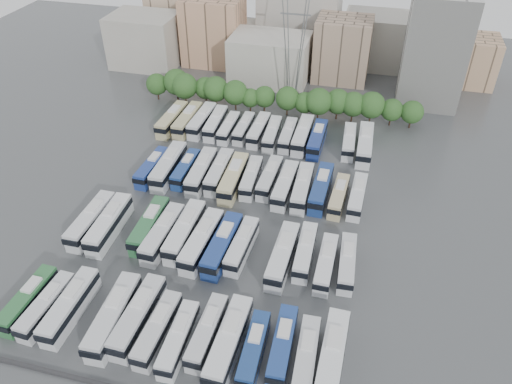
% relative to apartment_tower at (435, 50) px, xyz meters
% --- Properties ---
extents(ground, '(220.00, 220.00, 0.00)m').
position_rel_apartment_tower_xyz_m(ground, '(-34.00, -58.00, -13.00)').
color(ground, '#424447').
rests_on(ground, ground).
extents(tree_line, '(66.02, 7.81, 8.03)m').
position_rel_apartment_tower_xyz_m(tree_line, '(-35.33, -15.89, -8.61)').
color(tree_line, black).
rests_on(tree_line, ground).
extents(city_buildings, '(102.00, 35.00, 20.00)m').
position_rel_apartment_tower_xyz_m(city_buildings, '(-41.46, 13.86, -5.13)').
color(city_buildings, '#9E998E').
rests_on(city_buildings, ground).
extents(apartment_tower, '(14.00, 14.00, 26.00)m').
position_rel_apartment_tower_xyz_m(apartment_tower, '(0.00, 0.00, 0.00)').
color(apartment_tower, silver).
rests_on(apartment_tower, ground).
extents(electricity_pylon, '(9.00, 6.91, 33.83)m').
position_rel_apartment_tower_xyz_m(electricity_pylon, '(-32.00, -8.00, 5.66)').
color(electricity_pylon, slate).
rests_on(electricity_pylon, ground).
extents(bus_r0_s0, '(2.77, 11.42, 3.57)m').
position_rel_apartment_tower_xyz_m(bus_r0_s0, '(-55.42, -82.37, -11.25)').
color(bus_r0_s0, '#2E6D3B').
rests_on(bus_r0_s0, ground).
extents(bus_r0_s1, '(2.99, 11.29, 3.51)m').
position_rel_apartment_tower_xyz_m(bus_r0_s1, '(-52.30, -82.70, -11.28)').
color(bus_r0_s1, silver).
rests_on(bus_r0_s1, ground).
extents(bus_r0_s2, '(2.77, 12.49, 3.92)m').
position_rel_apartment_tower_xyz_m(bus_r0_s2, '(-48.99, -82.04, -11.08)').
color(bus_r0_s2, silver).
rests_on(bus_r0_s2, ground).
extents(bus_r0_s4, '(3.57, 13.57, 4.22)m').
position_rel_apartment_tower_xyz_m(bus_r0_s4, '(-42.19, -82.22, -10.93)').
color(bus_r0_s4, silver).
rests_on(bus_r0_s4, ground).
extents(bus_r0_s5, '(3.09, 13.05, 4.08)m').
position_rel_apartment_tower_xyz_m(bus_r0_s5, '(-38.97, -81.37, -11.00)').
color(bus_r0_s5, silver).
rests_on(bus_r0_s5, ground).
extents(bus_r0_s6, '(2.80, 11.60, 3.62)m').
position_rel_apartment_tower_xyz_m(bus_r0_s6, '(-35.62, -82.60, -11.22)').
color(bus_r0_s6, silver).
rests_on(bus_r0_s6, ground).
extents(bus_r0_s7, '(2.71, 11.17, 3.49)m').
position_rel_apartment_tower_xyz_m(bus_r0_s7, '(-32.39, -83.31, -11.29)').
color(bus_r0_s7, silver).
rests_on(bus_r0_s7, ground).
extents(bus_r0_s8, '(2.68, 11.33, 3.54)m').
position_rel_apartment_tower_xyz_m(bus_r0_s8, '(-29.09, -81.31, -11.26)').
color(bus_r0_s8, silver).
rests_on(bus_r0_s8, ground).
extents(bus_r0_s9, '(3.15, 13.30, 4.16)m').
position_rel_apartment_tower_xyz_m(bus_r0_s9, '(-25.81, -82.23, -10.96)').
color(bus_r0_s9, silver).
rests_on(bus_r0_s9, ground).
extents(bus_r0_s10, '(2.71, 10.97, 3.42)m').
position_rel_apartment_tower_xyz_m(bus_r0_s10, '(-22.45, -82.43, -11.32)').
color(bus_r0_s10, navy).
rests_on(bus_r0_s10, ground).
extents(bus_r0_s11, '(2.89, 11.43, 3.56)m').
position_rel_apartment_tower_xyz_m(bus_r0_s11, '(-19.01, -80.90, -11.25)').
color(bus_r0_s11, navy).
rests_on(bus_r0_s11, ground).
extents(bus_r0_s12, '(2.94, 11.54, 3.59)m').
position_rel_apartment_tower_xyz_m(bus_r0_s12, '(-15.73, -82.01, -11.24)').
color(bus_r0_s12, silver).
rests_on(bus_r0_s12, ground).
extents(bus_r0_s13, '(3.15, 13.37, 4.18)m').
position_rel_apartment_tower_xyz_m(bus_r0_s13, '(-12.59, -81.37, -10.95)').
color(bus_r0_s13, white).
rests_on(bus_r0_s13, ground).
extents(bus_r1_s0, '(2.85, 12.91, 4.05)m').
position_rel_apartment_tower_xyz_m(bus_r1_s0, '(-55.41, -64.65, -11.01)').
color(bus_r1_s0, silver).
rests_on(bus_r1_s0, ground).
extents(bus_r1_s1, '(3.40, 13.33, 4.15)m').
position_rel_apartment_tower_xyz_m(bus_r1_s1, '(-52.01, -64.79, -10.96)').
color(bus_r1_s1, white).
rests_on(bus_r1_s1, ground).
extents(bus_r1_s3, '(3.10, 12.52, 3.90)m').
position_rel_apartment_tower_xyz_m(bus_r1_s3, '(-45.38, -63.34, -11.08)').
color(bus_r1_s3, '#2E6B3E').
rests_on(bus_r1_s3, ground).
extents(bus_r1_s4, '(3.17, 12.82, 4.00)m').
position_rel_apartment_tower_xyz_m(bus_r1_s4, '(-42.41, -64.73, -11.04)').
color(bus_r1_s4, silver).
rests_on(bus_r1_s4, ground).
extents(bus_r1_s5, '(2.93, 13.30, 4.17)m').
position_rel_apartment_tower_xyz_m(bus_r1_s5, '(-39.06, -63.42, -10.95)').
color(bus_r1_s5, silver).
rests_on(bus_r1_s5, ground).
extents(bus_r1_s6, '(3.58, 13.39, 4.16)m').
position_rel_apartment_tower_xyz_m(bus_r1_s6, '(-35.59, -64.92, -10.96)').
color(bus_r1_s6, silver).
rests_on(bus_r1_s6, ground).
extents(bus_r1_s7, '(3.31, 13.20, 4.11)m').
position_rel_apartment_tower_xyz_m(bus_r1_s7, '(-32.14, -64.99, -10.98)').
color(bus_r1_s7, navy).
rests_on(bus_r1_s7, ground).
extents(bus_r1_s8, '(3.01, 11.64, 3.62)m').
position_rel_apartment_tower_xyz_m(bus_r1_s8, '(-29.20, -64.11, -11.22)').
color(bus_r1_s8, silver).
rests_on(bus_r1_s8, ground).
extents(bus_r1_s10, '(3.13, 13.02, 4.07)m').
position_rel_apartment_tower_xyz_m(bus_r1_s10, '(-22.37, -64.95, -11.00)').
color(bus_r1_s10, silver).
rests_on(bus_r1_s10, ground).
extents(bus_r1_s11, '(2.73, 11.48, 3.58)m').
position_rel_apartment_tower_xyz_m(bus_r1_s11, '(-19.15, -62.97, -11.24)').
color(bus_r1_s11, silver).
rests_on(bus_r1_s11, ground).
extents(bus_r1_s12, '(2.52, 11.23, 3.52)m').
position_rel_apartment_tower_xyz_m(bus_r1_s12, '(-15.64, -64.76, -11.27)').
color(bus_r1_s12, silver).
rests_on(bus_r1_s12, ground).
extents(bus_r1_s13, '(2.95, 11.21, 3.49)m').
position_rel_apartment_tower_xyz_m(bus_r1_s13, '(-12.52, -63.76, -11.29)').
color(bus_r1_s13, silver).
rests_on(bus_r1_s13, ground).
extents(bus_r2_s1, '(2.92, 11.58, 3.61)m').
position_rel_apartment_tower_xyz_m(bus_r2_s1, '(-52.11, -47.01, -11.23)').
color(bus_r2_s1, navy).
rests_on(bus_r2_s1, ground).
extents(bus_r2_s2, '(3.34, 13.73, 4.29)m').
position_rel_apartment_tower_xyz_m(bus_r2_s2, '(-48.97, -46.27, -10.90)').
color(bus_r2_s2, silver).
rests_on(bus_r2_s2, ground).
extents(bus_r2_s3, '(2.43, 11.03, 3.46)m').
position_rel_apartment_tower_xyz_m(bus_r2_s3, '(-45.64, -45.76, -11.30)').
color(bus_r2_s3, navy).
rests_on(bus_r2_s3, ground).
extents(bus_r2_s4, '(3.30, 13.11, 4.09)m').
position_rel_apartment_tower_xyz_m(bus_r2_s4, '(-42.26, -46.27, -10.99)').
color(bus_r2_s4, silver).
rests_on(bus_r2_s4, ground).
extents(bus_r2_s5, '(3.02, 12.52, 3.91)m').
position_rel_apartment_tower_xyz_m(bus_r2_s5, '(-38.94, -45.36, -11.08)').
color(bus_r2_s5, silver).
rests_on(bus_r2_s5, ground).
extents(bus_r2_s6, '(3.28, 13.39, 4.18)m').
position_rel_apartment_tower_xyz_m(bus_r2_s6, '(-35.64, -46.89, -10.95)').
color(bus_r2_s6, beige).
rests_on(bus_r2_s6, ground).
extents(bus_r2_s7, '(3.07, 11.50, 3.57)m').
position_rel_apartment_tower_xyz_m(bus_r2_s7, '(-32.55, -45.54, -11.25)').
color(bus_r2_s7, silver).
rests_on(bus_r2_s7, ground).
extents(bus_r2_s8, '(2.87, 11.74, 3.66)m').
position_rel_apartment_tower_xyz_m(bus_r2_s8, '(-29.13, -44.75, -11.20)').
color(bus_r2_s8, silver).
rests_on(bus_r2_s8, ground).
extents(bus_r2_s9, '(2.96, 12.54, 3.92)m').
position_rel_apartment_tower_xyz_m(bus_r2_s9, '(-25.79, -46.52, -11.08)').
color(bus_r2_s9, silver).
rests_on(bus_r2_s9, ground).
extents(bus_r2_s10, '(3.09, 12.66, 3.95)m').
position_rel_apartment_tower_xyz_m(bus_r2_s10, '(-22.55, -46.53, -11.06)').
color(bus_r2_s10, silver).
rests_on(bus_r2_s10, ground).
extents(bus_r2_s11, '(3.12, 12.96, 4.05)m').
position_rel_apartment_tower_xyz_m(bus_r2_s11, '(-19.18, -45.87, -11.01)').
color(bus_r2_s11, navy).
rests_on(bus_r2_s11, ground).
extents(bus_r2_s12, '(2.90, 11.06, 3.44)m').
position_rel_apartment_tower_xyz_m(bus_r2_s12, '(-15.77, -47.10, -11.31)').
color(bus_r2_s12, '#C7B588').
rests_on(bus_r2_s12, ground).
extents(bus_r2_s13, '(2.86, 11.51, 3.59)m').
position_rel_apartment_tower_xyz_m(bus_r2_s13, '(-12.51, -46.40, -11.24)').
color(bus_r2_s13, silver).
rests_on(bus_r2_s13, ground).
extents(bus_r3_s0, '(3.17, 12.97, 4.05)m').
position_rel_apartment_tower_xyz_m(bus_r3_s0, '(-55.55, -28.26, -11.01)').
color(bus_r3_s0, '#C3B986').
rests_on(bus_r3_s0, ground).
extents(bus_r3_s1, '(2.96, 12.91, 4.04)m').
position_rel_apartment_tower_xyz_m(bus_r3_s1, '(-52.05, -27.68, -11.02)').
color(bus_r3_s1, '#BFB483').
rests_on(bus_r3_s1, ground).
extents(bus_r3_s2, '(3.07, 12.71, 3.97)m').
position_rel_apartment_tower_xyz_m(bus_r3_s2, '(-48.89, -26.99, -11.05)').
color(bus_r3_s2, silver).
rests_on(bus_r3_s2, ground).
extents(bus_r3_s3, '(3.12, 12.18, 3.79)m').
position_rel_apartment_tower_xyz_m(bus_r3_s3, '(-45.60, -27.23, -11.14)').
color(bus_r3_s3, silver).
rests_on(bus_r3_s3, ground).
extents(bus_r3_s4, '(2.40, 10.88, 3.41)m').
position_rel_apartment_tower_xyz_m(bus_r3_s4, '(-42.25, -28.22, -11.32)').
color(bus_r3_s4, silver).
rests_on(bus_r3_s4, ground).
extents(bus_r3_s5, '(2.47, 10.89, 3.41)m').
position_rel_apartment_tower_xyz_m(bus_r3_s5, '(-38.99, -27.53, -11.33)').
color(bus_r3_s5, silver).
rests_on(bus_r3_s5, ground).
extents(bus_r3_s6, '(2.80, 11.86, 3.71)m').
position_rel_apartment_tower_xyz_m(bus_r3_s6, '(-35.54, -27.69, -11.18)').
color(bus_r3_s6, silver).
rests_on(bus_r3_s6, ground).
extents(bus_r3_s7, '(3.06, 11.69, 3.63)m').
position_rel_apartment_tower_xyz_m(bus_r3_s7, '(-32.35, -28.58, -11.22)').
color(bus_r3_s7, silver).
rests_on(bus_r3_s7, ground).
extents(bus_r3_s8, '(2.65, 11.27, 3.52)m').
position_rel_apartment_tower_xyz_m(bus_r3_s8, '(-28.97, -28.11, -11.27)').
color(bus_r3_s8, silver).
rests_on(bus_r3_s8, ground).
extents(bus_r3_s9, '(2.91, 13.07, 4.10)m').
position_rel_apartment_tower_xyz_m(bus_r3_s9, '(-25.83, -27.76, -10.99)').
color(bus_r3_s9, silver).
rests_on(bus_r3_s9, ground).
extents(bus_r3_s10, '(2.82, 12.51, 3.92)m').
position_rel_apartment_tower_xyz_m(bus_r3_s10, '(-22.56, -28.55, -11.08)').
color(bus_r3_s10, navy).
rests_on(bus_r3_s10, ground).
extents(bus_r3_s12, '(3.12, 11.72, 3.64)m').
position_rel_apartment_tower_xyz_m(bus_r3_s12, '(-15.96, -27.62, -11.21)').
color(bus_r3_s12, silver).
rests_on(bus_r3_s12, ground).
extents(bus_r3_s13, '(3.30, 13.77, 4.30)m').
position_rel_apartment_tower_xyz_m(bus_r3_s13, '(-12.60, -28.53, -10.89)').
color(bus_r3_s13, silver).
rests_on(bus_r3_s13, ground).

